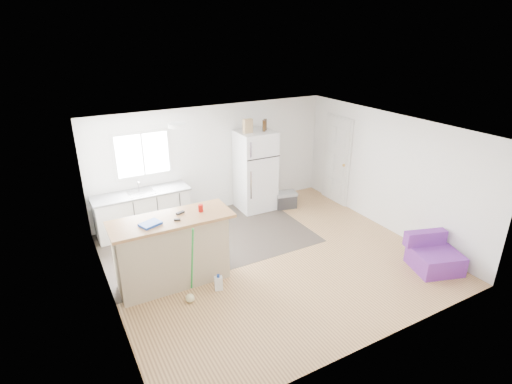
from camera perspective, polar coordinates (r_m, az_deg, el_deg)
room at (r=6.87m, az=2.23°, el=-0.89°), size 5.51×5.01×2.41m
vinyl_zone at (r=8.12m, az=-6.92°, el=-6.58°), size 4.05×2.50×0.00m
window at (r=8.41m, az=-15.89°, el=5.19°), size 1.18×0.06×0.98m
interior_door at (r=9.63m, az=11.42°, el=4.43°), size 0.11×0.92×2.10m
ceiling_fixture at (r=7.09m, az=-11.24°, el=9.31°), size 0.30×0.30×0.07m
kitchen_cabinets at (r=8.49m, az=-15.81°, el=-2.68°), size 1.93×0.63×1.13m
peninsula at (r=6.62m, az=-11.89°, el=-8.22°), size 1.92×0.76×1.17m
refrigerator at (r=9.07m, az=-0.10°, el=3.06°), size 0.82×0.78×1.82m
cooler at (r=9.36m, az=4.23°, el=-1.10°), size 0.55×0.43×0.38m
purple_seat at (r=7.69m, az=24.01°, el=-8.41°), size 0.94×0.92×0.62m
cleaner_jug at (r=6.59m, az=-5.37°, el=-12.82°), size 0.15×0.12×0.28m
mop at (r=6.37m, az=-9.32°, el=-13.26°), size 0.21×0.35×1.26m
red_cup at (r=6.47m, az=-7.91°, el=-2.30°), size 0.09×0.09×0.12m
blue_tray at (r=6.21m, az=-14.85°, el=-4.43°), size 0.36×0.31×0.04m
tool_a at (r=6.47m, az=-10.77°, el=-2.93°), size 0.15×0.09×0.03m
tool_b at (r=6.26m, az=-11.20°, el=-3.90°), size 0.11×0.07×0.03m
cardboard_box at (r=8.65m, az=-1.18°, el=9.41°), size 0.20×0.10×0.30m
bottle_left at (r=8.78m, az=1.15°, el=9.45°), size 0.08×0.08×0.25m
bottle_right at (r=8.88m, az=1.32°, el=9.60°), size 0.08×0.08×0.25m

